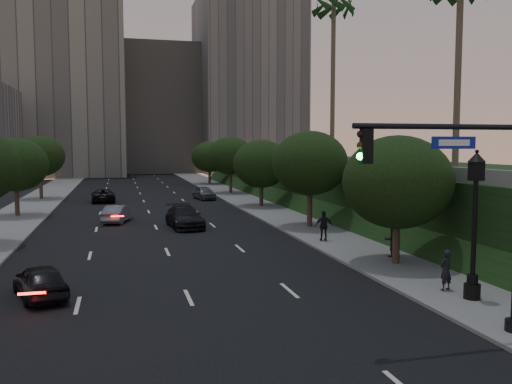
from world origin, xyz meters
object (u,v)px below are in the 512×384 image
object	(u,v)px
traffic_signal_mast	(487,217)
street_lamp	(474,232)
sedan_near_left	(40,281)
sedan_far_right	(204,193)
sedan_near_right	(185,217)
pedestrian_b	(392,240)
pedestrian_a	(446,270)
pedestrian_c	(324,226)
sedan_far_left	(103,195)
sedan_mid_left	(117,214)

from	to	relation	value
traffic_signal_mast	street_lamp	size ratio (longest dim) A/B	1.25
sedan_near_left	sedan_far_right	world-z (taller)	sedan_far_right
sedan_near_right	pedestrian_b	xyz separation A→B (m)	(8.90, -13.06, 0.25)
traffic_signal_mast	street_lamp	bearing A→B (deg)	58.59
street_lamp	sedan_far_right	distance (m)	39.73
street_lamp	sedan_near_right	distance (m)	22.19
sedan_near_right	pedestrian_a	bearing A→B (deg)	-72.82
street_lamp	pedestrian_c	size ratio (longest dim) A/B	3.18
street_lamp	pedestrian_c	world-z (taller)	street_lamp
sedan_near_left	pedestrian_c	size ratio (longest dim) A/B	2.16
traffic_signal_mast	pedestrian_c	world-z (taller)	traffic_signal_mast
sedan_near_left	sedan_near_right	world-z (taller)	sedan_near_right
street_lamp	pedestrian_a	bearing A→B (deg)	101.69
sedan_far_left	sedan_near_right	bearing A→B (deg)	104.73
pedestrian_b	traffic_signal_mast	bearing A→B (deg)	79.67
sedan_far_right	sedan_near_right	bearing A→B (deg)	-111.64
sedan_mid_left	pedestrian_c	size ratio (longest dim) A/B	2.26
sedan_mid_left	sedan_far_right	xyz separation A→B (m)	(8.86, 15.18, 0.05)
pedestrian_a	pedestrian_b	size ratio (longest dim) A/B	0.94
sedan_near_right	pedestrian_c	distance (m)	10.76
traffic_signal_mast	sedan_near_left	xyz separation A→B (m)	(-13.40, 7.90, -3.02)
traffic_signal_mast	sedan_far_right	size ratio (longest dim) A/B	1.69
sedan_near_left	pedestrian_a	world-z (taller)	pedestrian_a
sedan_near_right	pedestrian_a	distance (m)	20.83
sedan_far_left	pedestrian_b	xyz separation A→B (m)	(14.84, -31.94, 0.32)
sedan_far_left	street_lamp	bearing A→B (deg)	106.81
sedan_far_right	pedestrian_c	size ratio (longest dim) A/B	2.35
sedan_mid_left	pedestrian_c	xyz separation A→B (m)	(11.77, -11.70, 0.38)
traffic_signal_mast	sedan_near_right	world-z (taller)	traffic_signal_mast
sedan_near_right	sedan_far_right	distance (m)	19.40
sedan_mid_left	sedan_near_right	size ratio (longest dim) A/B	0.78
sedan_near_right	sedan_mid_left	bearing A→B (deg)	135.75
traffic_signal_mast	sedan_mid_left	xyz separation A→B (m)	(-10.58, 27.66, -3.01)
sedan_near_left	sedan_mid_left	bearing A→B (deg)	-116.24
traffic_signal_mast	pedestrian_b	size ratio (longest dim) A/B	4.15
sedan_far_left	pedestrian_a	bearing A→B (deg)	107.06
sedan_far_left	pedestrian_c	xyz separation A→B (m)	(13.17, -26.85, 0.36)
street_lamp	sedan_near_right	size ratio (longest dim) A/B	1.09
traffic_signal_mast	sedan_mid_left	world-z (taller)	traffic_signal_mast
traffic_signal_mast	pedestrian_c	bearing A→B (deg)	85.72
pedestrian_b	pedestrian_c	distance (m)	5.36
pedestrian_a	pedestrian_c	distance (m)	11.36
pedestrian_a	pedestrian_b	distance (m)	6.35
sedan_near_left	sedan_far_left	world-z (taller)	sedan_far_left
traffic_signal_mast	pedestrian_c	size ratio (longest dim) A/B	3.96
sedan_near_right	sedan_near_left	bearing A→B (deg)	-119.53
sedan_near_left	sedan_far_left	distance (m)	34.93
pedestrian_b	street_lamp	bearing A→B (deg)	88.17
street_lamp	pedestrian_c	distance (m)	12.75
pedestrian_a	pedestrian_c	bearing A→B (deg)	-103.60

